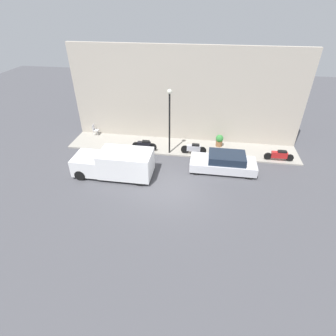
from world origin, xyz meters
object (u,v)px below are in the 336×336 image
motorcycle_red (279,155)px  cafe_chair (95,129)px  delivery_van (115,163)px  potted_plant (219,140)px  scooter_silver (194,148)px  parked_car (224,162)px  streetlamp (170,114)px  motorcycle_black (144,145)px

motorcycle_red → cafe_chair: (1.97, 14.38, 0.08)m
delivery_van → potted_plant: 8.32m
scooter_silver → potted_plant: bearing=-50.7°
parked_car → streetlamp: (1.63, 3.91, 2.53)m
motorcycle_red → potted_plant: 4.43m
parked_car → potted_plant: (3.25, 0.26, -0.01)m
potted_plant → motorcycle_red: bearing=-110.4°
potted_plant → cafe_chair: size_ratio=1.03×
delivery_van → potted_plant: bearing=-53.9°
potted_plant → cafe_chair: (0.42, 10.23, 0.01)m
potted_plant → streetlamp: bearing=114.0°
potted_plant → cafe_chair: 10.24m
motorcycle_black → parked_car: bearing=-106.2°
delivery_van → motorcycle_red: delivery_van is taller
scooter_silver → cafe_chair: (1.95, 8.37, 0.06)m
scooter_silver → motorcycle_black: bearing=90.6°
motorcycle_black → potted_plant: (1.56, -5.56, 0.05)m
parked_car → delivery_van: bearing=103.2°
motorcycle_red → potted_plant: bearing=69.6°
motorcycle_red → cafe_chair: bearing=82.2°
scooter_silver → motorcycle_red: 6.02m
motorcycle_black → cafe_chair: (1.98, 4.67, 0.06)m
scooter_silver → streetlamp: 3.15m
motorcycle_black → potted_plant: 5.77m
streetlamp → potted_plant: bearing=-66.0°
parked_car → cafe_chair: size_ratio=4.81×
cafe_chair → scooter_silver: bearing=-103.1°
parked_car → motorcycle_red: (1.71, -3.90, -0.08)m
delivery_van → streetlamp: size_ratio=1.07×
streetlamp → potted_plant: streetlamp is taller
motorcycle_black → potted_plant: potted_plant is taller
scooter_silver → parked_car: bearing=-129.2°
parked_car → potted_plant: size_ratio=4.67×
potted_plant → delivery_van: bearing=126.1°
parked_car → streetlamp: 4.93m
motorcycle_black → streetlamp: streetlamp is taller
potted_plant → parked_car: bearing=-175.5°
scooter_silver → potted_plant: size_ratio=2.01×
delivery_van → scooter_silver: size_ratio=2.73×
parked_car → cafe_chair: parked_car is taller
motorcycle_black → streetlamp: (-0.07, -1.91, 2.59)m
motorcycle_red → potted_plant: (1.55, 4.15, 0.07)m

